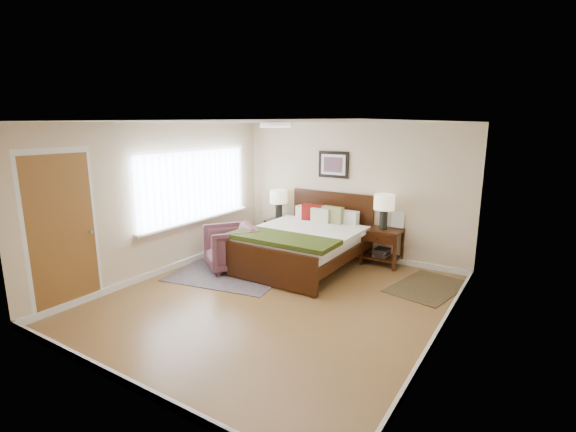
{
  "coord_description": "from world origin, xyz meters",
  "views": [
    {
      "loc": [
        3.15,
        -4.65,
        2.47
      ],
      "look_at": [
        -0.29,
        0.77,
        1.05
      ],
      "focal_mm": 26.0,
      "sensor_mm": 36.0,
      "label": 1
    }
  ],
  "objects_px": {
    "bed": "(305,237)",
    "lamp_left": "(279,199)",
    "nightstand_left": "(278,226)",
    "rug_persian": "(245,263)",
    "armchair": "(231,247)",
    "nightstand_right": "(382,243)",
    "lamp_right": "(384,205)"
  },
  "relations": [
    {
      "from": "lamp_left",
      "to": "rug_persian",
      "type": "relative_size",
      "value": 0.24
    },
    {
      "from": "lamp_right",
      "to": "armchair",
      "type": "height_order",
      "value": "lamp_right"
    },
    {
      "from": "bed",
      "to": "nightstand_left",
      "type": "xyz_separation_m",
      "value": [
        -1.11,
        0.83,
        -0.11
      ]
    },
    {
      "from": "lamp_right",
      "to": "rug_persian",
      "type": "xyz_separation_m",
      "value": [
        -2.1,
        -1.27,
        -1.09
      ]
    },
    {
      "from": "bed",
      "to": "lamp_left",
      "type": "height_order",
      "value": "bed"
    },
    {
      "from": "lamp_left",
      "to": "lamp_right",
      "type": "height_order",
      "value": "lamp_right"
    },
    {
      "from": "lamp_left",
      "to": "rug_persian",
      "type": "height_order",
      "value": "lamp_left"
    },
    {
      "from": "lamp_right",
      "to": "armchair",
      "type": "relative_size",
      "value": 0.73
    },
    {
      "from": "lamp_right",
      "to": "armchair",
      "type": "xyz_separation_m",
      "value": [
        -2.14,
        -1.6,
        -0.71
      ]
    },
    {
      "from": "lamp_left",
      "to": "armchair",
      "type": "xyz_separation_m",
      "value": [
        0.07,
        -1.6,
        -0.6
      ]
    },
    {
      "from": "armchair",
      "to": "lamp_right",
      "type": "bearing_deg",
      "value": 73.39
    },
    {
      "from": "nightstand_left",
      "to": "armchair",
      "type": "bearing_deg",
      "value": -87.62
    },
    {
      "from": "lamp_left",
      "to": "rug_persian",
      "type": "bearing_deg",
      "value": -84.86
    },
    {
      "from": "bed",
      "to": "nightstand_right",
      "type": "relative_size",
      "value": 3.31
    },
    {
      "from": "lamp_left",
      "to": "rug_persian",
      "type": "distance_m",
      "value": 1.61
    },
    {
      "from": "nightstand_right",
      "to": "lamp_left",
      "type": "bearing_deg",
      "value": 179.64
    },
    {
      "from": "nightstand_left",
      "to": "lamp_left",
      "type": "bearing_deg",
      "value": 90.0
    },
    {
      "from": "nightstand_right",
      "to": "lamp_left",
      "type": "xyz_separation_m",
      "value": [
        -2.21,
        0.01,
        0.59
      ]
    },
    {
      "from": "lamp_left",
      "to": "armchair",
      "type": "height_order",
      "value": "lamp_left"
    },
    {
      "from": "nightstand_right",
      "to": "lamp_left",
      "type": "distance_m",
      "value": 2.29
    },
    {
      "from": "bed",
      "to": "nightstand_right",
      "type": "xyz_separation_m",
      "value": [
        1.1,
        0.84,
        -0.15
      ]
    },
    {
      "from": "bed",
      "to": "rug_persian",
      "type": "relative_size",
      "value": 0.85
    },
    {
      "from": "nightstand_left",
      "to": "rug_persian",
      "type": "distance_m",
      "value": 1.33
    },
    {
      "from": "nightstand_left",
      "to": "nightstand_right",
      "type": "relative_size",
      "value": 0.83
    },
    {
      "from": "rug_persian",
      "to": "bed",
      "type": "bearing_deg",
      "value": 12.08
    },
    {
      "from": "rug_persian",
      "to": "nightstand_left",
      "type": "bearing_deg",
      "value": 84.51
    },
    {
      "from": "armchair",
      "to": "rug_persian",
      "type": "xyz_separation_m",
      "value": [
        0.05,
        0.33,
        -0.37
      ]
    },
    {
      "from": "nightstand_left",
      "to": "lamp_right",
      "type": "relative_size",
      "value": 0.9
    },
    {
      "from": "lamp_right",
      "to": "nightstand_left",
      "type": "bearing_deg",
      "value": -179.48
    },
    {
      "from": "bed",
      "to": "armchair",
      "type": "distance_m",
      "value": 1.3
    },
    {
      "from": "nightstand_left",
      "to": "rug_persian",
      "type": "xyz_separation_m",
      "value": [
        0.11,
        -1.25,
        -0.42
      ]
    },
    {
      "from": "bed",
      "to": "nightstand_left",
      "type": "bearing_deg",
      "value": 143.29
    }
  ]
}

